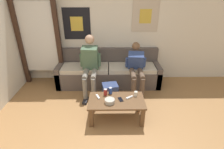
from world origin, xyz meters
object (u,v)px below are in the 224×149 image
Objects in this scene: game_controller_near_right at (98,97)px; ceramic_bowl at (110,101)px; person_seated_adult at (90,63)px; drink_can_blue at (110,91)px; person_seated_teen at (136,67)px; coffee_table at (116,103)px; cell_phone at (121,99)px; drink_can_red at (105,92)px; backpack at (110,93)px; pillar_candle at (136,94)px; couch at (109,73)px; game_controller_near_left at (129,97)px.

ceramic_bowl is at bearing -38.93° from game_controller_near_right.
person_seated_adult reaches higher than game_controller_near_right.
drink_can_blue reaches higher than game_controller_near_right.
person_seated_teen reaches higher than ceramic_bowl.
coffee_table is 0.90× the size of person_seated_teen.
person_seated_adult is 8.63× the size of cell_phone.
cell_phone is (0.18, -0.21, -0.06)m from drink_can_blue.
ceramic_bowl is at bearing -154.32° from cell_phone.
ceramic_bowl is 0.26m from drink_can_red.
ceramic_bowl is (-0.01, -0.69, 0.27)m from backpack.
person_seated_teen is 6.18× the size of ceramic_bowl.
drink_can_red is 0.85× the size of game_controller_near_right.
pillar_candle is at bearing 3.12° from game_controller_near_right.
cell_phone is (0.62, -0.96, -0.30)m from person_seated_adult.
couch is 1.92× the size of person_seated_adult.
person_seated_adult reaches higher than couch.
game_controller_near_right is at bearing -133.01° from person_seated_teen.
game_controller_near_right is 0.41m from cell_phone.
backpack is at bearing -87.06° from couch.
drink_can_blue is 0.11m from drink_can_red.
pillar_candle is 0.56m from drink_can_red.
pillar_candle is at bearing 23.94° from ceramic_bowl.
couch is 24.38× the size of pillar_candle.
ceramic_bowl is 0.52m from pillar_candle.
backpack is 2.49× the size of game_controller_near_right.
backpack is (-0.11, 0.61, -0.15)m from coffee_table.
cell_phone is (0.27, -0.16, -0.06)m from drink_can_red.
backpack is 0.67m from cell_phone.
game_controller_near_right is at bearing 168.58° from cell_phone.
person_seated_adult is at bearing 122.82° from cell_phone.
couch is 13.87× the size of ceramic_bowl.
coffee_table is (0.15, -1.34, 0.03)m from couch.
ceramic_bowl is 0.30m from drink_can_blue.
person_seated_adult reaches higher than ceramic_bowl.
ceramic_bowl is 0.38m from game_controller_near_left.
coffee_table is at bearing -160.55° from pillar_candle.
person_seated_adult reaches higher than coffee_table.
couch reaches higher than ceramic_bowl.
backpack is 2.93× the size of drink_can_blue.
person_seated_teen reaches higher than coffee_table.
coffee_table is 6.63× the size of cell_phone.
person_seated_teen is 10.86× the size of pillar_candle.
person_seated_teen is 0.85m from pillar_candle.
game_controller_near_left is (0.36, 0.14, -0.03)m from ceramic_bowl.
cell_phone is (0.22, -1.33, 0.11)m from couch.
person_seated_adult is 1.24m from game_controller_near_left.
ceramic_bowl reaches higher than backpack.
game_controller_near_left and game_controller_near_right have the same top height.
game_controller_near_right is (-0.23, -0.52, 0.24)m from backpack.
game_controller_near_right is at bearing 177.09° from game_controller_near_left.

